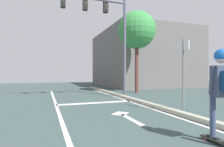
{
  "coord_description": "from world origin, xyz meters",
  "views": [
    {
      "loc": [
        -0.65,
        0.79,
        1.37
      ],
      "look_at": [
        1.56,
        6.9,
        1.37
      ],
      "focal_mm": 29.69,
      "sensor_mm": 36.0,
      "label": 1
    }
  ],
  "objects_px": {
    "skater": "(222,82)",
    "traffic_signal_mast": "(103,22)",
    "skateboard": "(221,142)",
    "street_sign_post": "(183,65)",
    "roadside_tree": "(137,30)"
  },
  "relations": [
    {
      "from": "street_sign_post",
      "to": "roadside_tree",
      "type": "distance_m",
      "value": 7.47
    },
    {
      "from": "skateboard",
      "to": "skater",
      "type": "bearing_deg",
      "value": -91.36
    },
    {
      "from": "skater",
      "to": "traffic_signal_mast",
      "type": "distance_m",
      "value": 7.87
    },
    {
      "from": "roadside_tree",
      "to": "traffic_signal_mast",
      "type": "bearing_deg",
      "value": -147.79
    },
    {
      "from": "skater",
      "to": "street_sign_post",
      "type": "distance_m",
      "value": 2.9
    },
    {
      "from": "skater",
      "to": "roadside_tree",
      "type": "height_order",
      "value": "roadside_tree"
    },
    {
      "from": "skateboard",
      "to": "traffic_signal_mast",
      "type": "relative_size",
      "value": 0.16
    },
    {
      "from": "roadside_tree",
      "to": "street_sign_post",
      "type": "bearing_deg",
      "value": -104.25
    },
    {
      "from": "skateboard",
      "to": "skater",
      "type": "xyz_separation_m",
      "value": [
        -0.0,
        -0.01,
        1.15
      ]
    },
    {
      "from": "street_sign_post",
      "to": "roadside_tree",
      "type": "relative_size",
      "value": 0.44
    },
    {
      "from": "street_sign_post",
      "to": "roadside_tree",
      "type": "xyz_separation_m",
      "value": [
        1.7,
        6.71,
        2.79
      ]
    },
    {
      "from": "skateboard",
      "to": "roadside_tree",
      "type": "height_order",
      "value": "roadside_tree"
    },
    {
      "from": "skateboard",
      "to": "traffic_signal_mast",
      "type": "distance_m",
      "value": 8.37
    },
    {
      "from": "skateboard",
      "to": "street_sign_post",
      "type": "bearing_deg",
      "value": 62.83
    },
    {
      "from": "skater",
      "to": "traffic_signal_mast",
      "type": "height_order",
      "value": "traffic_signal_mast"
    }
  ]
}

